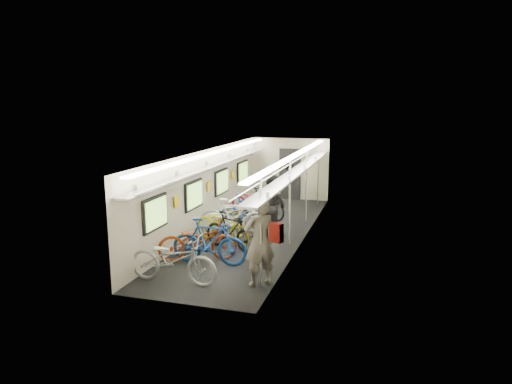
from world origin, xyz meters
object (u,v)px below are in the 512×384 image
Objects in this scene: passenger_near at (260,242)px; passenger_mid at (272,206)px; bicycle_0 at (173,259)px; bicycle_1 at (209,242)px; backpack at (276,232)px.

passenger_near is 3.56m from passenger_mid.
passenger_mid is at bearing -118.68° from passenger_near.
bicycle_0 is at bearing -25.88° from passenger_near.
backpack is at bearing -123.48° from bicycle_1.
passenger_near is at bearing 128.16° from passenger_mid.
passenger_near is at bearing -75.69° from bicycle_0.
passenger_near is 1.05× the size of passenger_mid.
passenger_mid is 4.01m from backpack.
bicycle_1 is (0.31, 1.27, 0.03)m from bicycle_0.
passenger_mid is (0.86, 2.63, 0.35)m from bicycle_1.
backpack is at bearing 133.45° from passenger_mid.
passenger_near is at bearing -121.37° from bicycle_1.
bicycle_0 is 1.08× the size of bicycle_1.
bicycle_1 is 4.88× the size of backpack.
backpack is (2.22, 0.05, 0.75)m from bicycle_0.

